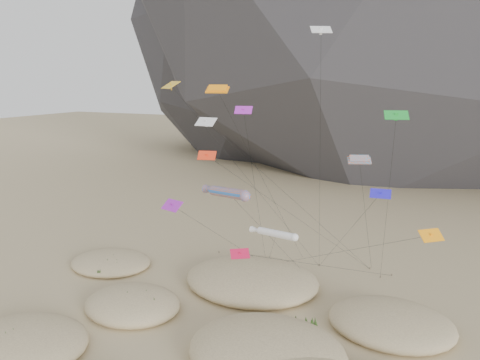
% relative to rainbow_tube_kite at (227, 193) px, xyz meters
% --- Properties ---
extents(dunes, '(49.49, 37.99, 3.93)m').
position_rel_rainbow_tube_kite_xyz_m(dunes, '(1.67, -3.07, -12.98)').
color(dunes, '#CCB789').
rests_on(dunes, ground).
extents(dune_grass, '(41.36, 29.59, 1.52)m').
position_rel_rainbow_tube_kite_xyz_m(dune_grass, '(0.87, -3.65, -12.86)').
color(dune_grass, black).
rests_on(dune_grass, ground).
extents(kite_stakes, '(24.16, 5.16, 0.30)m').
position_rel_rainbow_tube_kite_xyz_m(kite_stakes, '(4.53, 16.50, -13.55)').
color(kite_stakes, '#3F2D1E').
rests_on(kite_stakes, ground).
extents(rainbow_tube_kite, '(8.92, 15.42, 14.57)m').
position_rel_rainbow_tube_kite_xyz_m(rainbow_tube_kite, '(0.00, 0.00, 0.00)').
color(rainbow_tube_kite, orange).
rests_on(rainbow_tube_kite, ground).
extents(white_tube_kite, '(8.41, 13.78, 9.74)m').
position_rel_rainbow_tube_kite_xyz_m(white_tube_kite, '(4.22, 2.72, -4.60)').
color(white_tube_kite, white).
rests_on(white_tube_kite, ground).
extents(orange_parafoil, '(8.59, 12.95, 24.32)m').
position_rel_rainbow_tube_kite_xyz_m(orange_parafoil, '(-4.71, 7.61, 9.85)').
color(orange_parafoil, orange).
rests_on(orange_parafoil, ground).
extents(multi_parafoil, '(2.32, 18.26, 18.00)m').
position_rel_rainbow_tube_kite_xyz_m(multi_parafoil, '(12.59, 2.78, 3.62)').
color(multi_parafoil, '#FF531A').
rests_on(multi_parafoil, ground).
extents(delta_kites, '(31.64, 23.92, 30.22)m').
position_rel_rainbow_tube_kite_xyz_m(delta_kites, '(3.42, 3.40, 3.91)').
color(delta_kites, '#C1123A').
rests_on(delta_kites, ground).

